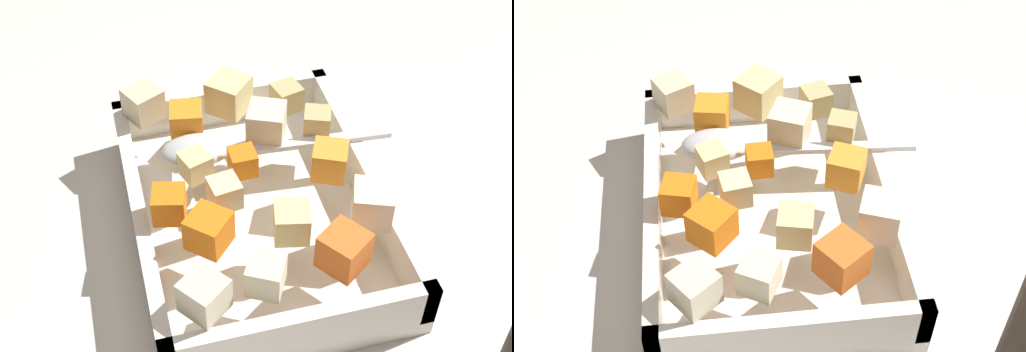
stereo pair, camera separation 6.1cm
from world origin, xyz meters
TOP-DOWN VIEW (x-y plane):
  - ground_plane at (0.00, 0.00)m, footprint 4.00×4.00m
  - baking_dish at (0.01, 0.01)m, footprint 0.28×0.21m
  - carrot_chunk_far_left at (-0.07, -0.03)m, footprint 0.03×0.03m
  - carrot_chunk_near_right at (-0.01, 0.01)m, footprint 0.02×0.02m
  - carrot_chunk_far_right at (0.03, -0.06)m, footprint 0.03×0.03m
  - carrot_chunk_corner_nw at (0.11, 0.06)m, footprint 0.04×0.04m
  - carrot_chunk_under_handle at (0.06, -0.04)m, footprint 0.04×0.04m
  - carrot_chunk_near_left at (0.01, 0.08)m, footprint 0.04×0.04m
  - potato_chunk_center at (-0.10, 0.01)m, footprint 0.05×0.05m
  - potato_chunk_near_spoon at (-0.10, -0.06)m, footprint 0.04×0.04m
  - potato_chunk_corner_ne at (-0.04, 0.08)m, footprint 0.03×0.03m
  - potato_chunk_back_center at (-0.05, 0.04)m, footprint 0.04×0.04m
  - potato_chunk_corner_se at (0.07, 0.03)m, footprint 0.03×0.03m
  - potato_chunk_corner_sw at (0.11, -0.01)m, footprint 0.04×0.04m
  - potato_chunk_front_center at (-0.08, 0.07)m, footprint 0.03×0.03m
  - potato_chunk_heap_top at (-0.02, -0.03)m, footprint 0.03×0.03m
  - potato_chunk_mid_right at (0.02, -0.02)m, footprint 0.03×0.03m
  - parsnip_chunk_heap_side at (0.12, -0.05)m, footprint 0.04×0.04m
  - parsnip_chunk_mid_left at (0.07, 0.09)m, footprint 0.04×0.04m
  - serving_spoon at (-0.03, -0.02)m, footprint 0.04×0.21m

SIDE VIEW (x-z plane):
  - ground_plane at x=0.00m, z-range 0.00..0.00m
  - baking_dish at x=0.01m, z-range -0.01..0.04m
  - serving_spoon at x=-0.03m, z-range 0.05..0.07m
  - carrot_chunk_near_right at x=-0.01m, z-range 0.05..0.08m
  - potato_chunk_heap_top at x=-0.02m, z-range 0.05..0.08m
  - potato_chunk_corner_ne at x=-0.04m, z-range 0.05..0.08m
  - potato_chunk_mid_right at x=0.02m, z-range 0.05..0.08m
  - potato_chunk_front_center at x=-0.08m, z-range 0.05..0.08m
  - carrot_chunk_far_right at x=0.03m, z-range 0.05..0.08m
  - potato_chunk_corner_sw at x=0.11m, z-range 0.05..0.08m
  - potato_chunk_corner_se at x=0.07m, z-range 0.05..0.08m
  - carrot_chunk_near_left at x=0.01m, z-range 0.05..0.08m
  - carrot_chunk_far_left at x=-0.07m, z-range 0.05..0.08m
  - parsnip_chunk_heap_side at x=0.12m, z-range 0.05..0.08m
  - carrot_chunk_under_handle at x=0.06m, z-range 0.05..0.08m
  - potato_chunk_near_spoon at x=-0.10m, z-range 0.05..0.08m
  - carrot_chunk_corner_nw at x=0.11m, z-range 0.05..0.09m
  - parsnip_chunk_mid_left at x=0.07m, z-range 0.05..0.09m
  - potato_chunk_back_center at x=-0.05m, z-range 0.05..0.09m
  - potato_chunk_center at x=-0.10m, z-range 0.05..0.09m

